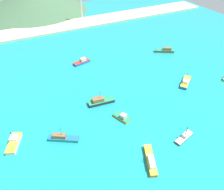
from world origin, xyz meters
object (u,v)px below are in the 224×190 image
at_px(fishing_boat_2, 14,142).
at_px(radio_tower, 81,3).
at_px(fishing_boat_1, 100,101).
at_px(fishing_boat_11, 62,138).
at_px(fishing_boat_3, 165,50).
at_px(fishing_boat_5, 82,62).
at_px(fishing_boat_6, 151,160).
at_px(fishing_boat_9, 186,82).
at_px(fishing_boat_7, 185,137).
at_px(fishing_boat_0, 122,117).

relative_size(fishing_boat_2, radio_tower, 0.35).
distance_m(fishing_boat_1, fishing_boat_11, 22.91).
xyz_separation_m(fishing_boat_3, fishing_boat_5, (-47.70, 9.36, -0.14)).
height_order(fishing_boat_6, fishing_boat_11, fishing_boat_11).
bearing_deg(fishing_boat_9, fishing_boat_5, 133.44).
xyz_separation_m(fishing_boat_5, fishing_boat_7, (14.64, -64.19, -0.14)).
distance_m(fishing_boat_7, fishing_boat_9, 33.63).
bearing_deg(fishing_boat_7, fishing_boat_6, -169.94).
distance_m(fishing_boat_3, fishing_boat_5, 48.61).
height_order(fishing_boat_5, fishing_boat_7, fishing_boat_7).
height_order(fishing_boat_11, radio_tower, radio_tower).
xyz_separation_m(fishing_boat_2, fishing_boat_5, (38.95, 40.98, -0.06)).
bearing_deg(fishing_boat_5, fishing_boat_7, -77.15).
relative_size(fishing_boat_2, fishing_boat_6, 0.83).
xyz_separation_m(fishing_boat_6, fishing_boat_7, (16.11, 2.86, -0.19)).
height_order(fishing_boat_0, fishing_boat_9, fishing_boat_9).
bearing_deg(fishing_boat_5, radio_tower, 69.88).
relative_size(fishing_boat_2, fishing_boat_7, 1.12).
height_order(fishing_boat_2, fishing_boat_7, fishing_boat_2).
bearing_deg(fishing_boat_1, fishing_boat_0, -72.36).
bearing_deg(fishing_boat_5, fishing_boat_3, -11.10).
bearing_deg(fishing_boat_7, fishing_boat_1, 122.17).
xyz_separation_m(fishing_boat_0, fishing_boat_2, (-38.57, 5.25, 0.11)).
distance_m(fishing_boat_2, fishing_boat_3, 92.23).
distance_m(fishing_boat_2, radio_tower, 116.22).
bearing_deg(fishing_boat_1, radio_tower, 74.61).
distance_m(fishing_boat_0, fishing_boat_3, 60.59).
bearing_deg(fishing_boat_3, fishing_boat_6, -130.44).
bearing_deg(fishing_boat_1, fishing_boat_11, -148.49).
distance_m(fishing_boat_2, fishing_boat_5, 56.53).
relative_size(fishing_boat_1, fishing_boat_6, 1.01).
bearing_deg(fishing_boat_7, fishing_boat_5, 102.85).
height_order(fishing_boat_5, fishing_boat_9, fishing_boat_9).
distance_m(fishing_boat_0, fishing_boat_6, 20.85).
bearing_deg(fishing_boat_6, fishing_boat_5, 88.75).
bearing_deg(fishing_boat_5, fishing_boat_6, -91.25).
bearing_deg(fishing_boat_2, fishing_boat_0, -7.75).
height_order(fishing_boat_7, fishing_boat_9, fishing_boat_9).
bearing_deg(fishing_boat_7, fishing_boat_11, 154.92).
bearing_deg(fishing_boat_11, fishing_boat_1, 31.51).
bearing_deg(fishing_boat_0, fishing_boat_9, 10.79).
xyz_separation_m(fishing_boat_5, radio_tower, (21.14, 57.70, 12.70)).
relative_size(fishing_boat_1, fishing_boat_7, 1.37).
relative_size(fishing_boat_2, fishing_boat_9, 0.92).
xyz_separation_m(fishing_boat_3, fishing_boat_9, (-10.67, -29.74, -0.16)).
distance_m(fishing_boat_3, fishing_boat_6, 75.79).
bearing_deg(fishing_boat_6, fishing_boat_0, 87.01).
relative_size(fishing_boat_5, fishing_boat_6, 0.84).
bearing_deg(fishing_boat_6, fishing_boat_11, 136.92).
relative_size(fishing_boat_0, fishing_boat_1, 0.64).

